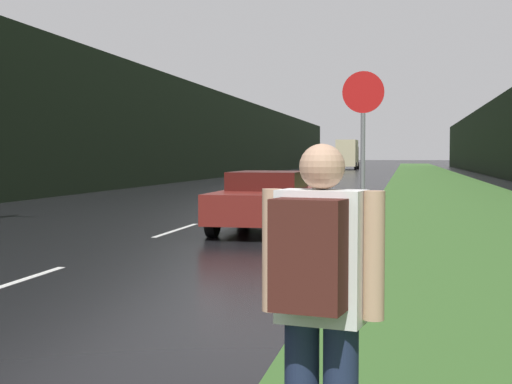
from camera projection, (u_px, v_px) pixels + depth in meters
grass_verge at (443, 187)px, 38.17m from camera, size 6.00×240.00×0.02m
lane_stripe_b at (7, 285)px, 9.26m from camera, size 0.12×3.00×0.01m
lane_stripe_c at (177, 230)px, 16.10m from camera, size 0.12×3.00×0.01m
lane_stripe_d at (245, 208)px, 22.94m from camera, size 0.12×3.00×0.01m
lane_stripe_e at (282, 196)px, 29.79m from camera, size 0.12×3.00×0.01m
lane_stripe_f at (305, 189)px, 36.63m from camera, size 0.12×3.00×0.01m
treeline_far_side at (192, 133)px, 51.28m from camera, size 2.00×140.00×6.65m
stop_sign at (363, 149)px, 10.92m from camera, size 0.64×0.07×2.97m
hitchhiker_with_backpack at (319, 300)px, 3.36m from camera, size 0.59×0.47×1.73m
car_passing_near at (267, 200)px, 15.97m from camera, size 1.90×4.65×1.33m
delivery_truck at (348, 154)px, 88.56m from camera, size 2.54×7.24×3.65m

